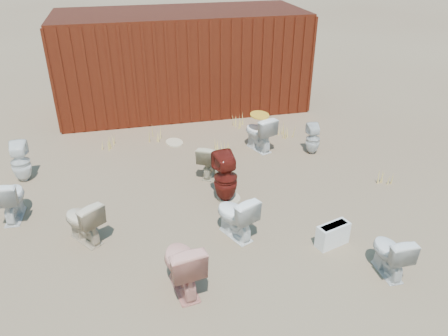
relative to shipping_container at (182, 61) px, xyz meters
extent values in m
plane|color=brown|center=(0.00, -5.20, -1.20)|extent=(100.00, 100.00, 0.00)
cube|color=#45110B|center=(0.00, 0.00, 0.00)|extent=(6.00, 2.40, 2.40)
imported|color=silver|center=(-3.45, -4.46, -0.84)|extent=(0.44, 0.73, 0.73)
imported|color=#E09181|center=(-1.03, -6.68, -0.80)|extent=(0.57, 0.85, 0.80)
imported|color=white|center=(-0.10, -5.74, -0.84)|extent=(0.66, 0.81, 0.73)
imported|color=#5E1610|center=(-0.01, -4.74, -0.76)|extent=(0.45, 0.46, 0.88)
imported|color=silver|center=(1.70, -7.01, -0.87)|extent=(0.37, 0.64, 0.65)
imported|color=white|center=(-3.49, -3.22, -0.82)|extent=(0.35, 0.36, 0.76)
imported|color=beige|center=(-2.30, -5.34, -0.85)|extent=(0.73, 0.79, 0.70)
imported|color=#C1B38D|center=(-0.08, -3.81, -0.88)|extent=(0.63, 0.73, 0.65)
imported|color=white|center=(1.14, -2.96, -0.82)|extent=(0.66, 0.85, 0.76)
imported|color=silver|center=(2.17, -3.39, -0.88)|extent=(0.32, 0.33, 0.64)
ellipsoid|color=gold|center=(1.14, -2.96, -0.43)|extent=(0.38, 0.48, 0.02)
cube|color=silver|center=(1.24, -6.29, -1.02)|extent=(0.54, 0.34, 0.35)
ellipsoid|color=tan|center=(0.06, -4.68, -1.19)|extent=(0.53, 0.59, 0.02)
ellipsoid|color=beige|center=(-0.56, -2.25, -1.19)|extent=(0.46, 0.54, 0.02)
cone|color=tan|center=(-1.94, -2.16, -1.04)|extent=(0.36, 0.36, 0.32)
cone|color=tan|center=(0.38, -2.88, -1.07)|extent=(0.32, 0.32, 0.26)
cone|color=tan|center=(1.97, -2.50, -1.05)|extent=(0.36, 0.36, 0.31)
cone|color=tan|center=(-0.97, -1.98, -1.05)|extent=(0.30, 0.30, 0.29)
cone|color=tan|center=(1.06, -1.70, -1.04)|extent=(0.34, 0.34, 0.32)
cone|color=tan|center=(2.97, -4.90, -1.08)|extent=(0.28, 0.28, 0.24)
camera|label=1|loc=(-1.49, -10.92, 2.88)|focal=35.00mm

